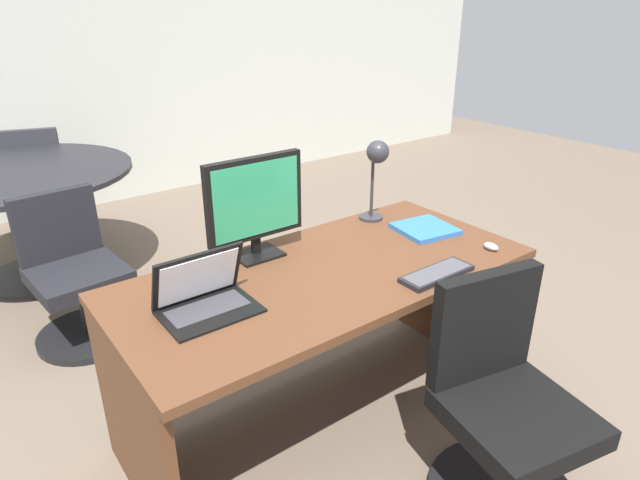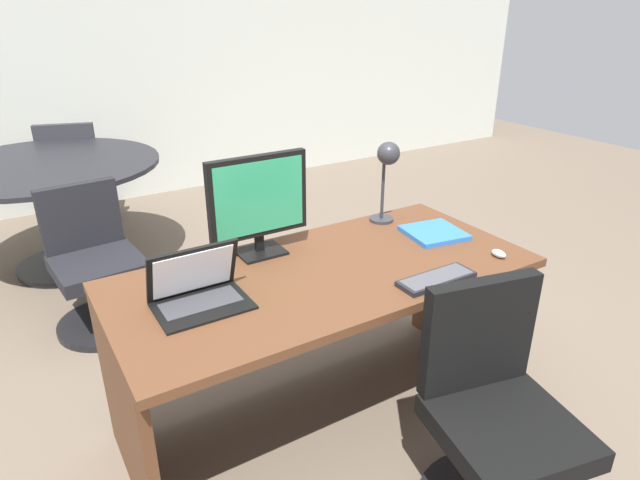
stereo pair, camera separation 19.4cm
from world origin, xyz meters
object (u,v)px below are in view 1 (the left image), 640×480
at_px(laptop, 203,291).
at_px(keyboard, 437,274).
at_px(book, 425,229).
at_px(office_chair, 503,418).
at_px(meeting_table, 18,198).
at_px(monitor, 255,202).
at_px(desk, 319,308).
at_px(meeting_chair_near, 40,190).
at_px(meeting_chair_far, 77,282).
at_px(mouse, 491,247).
at_px(desk_lamp, 377,163).

height_order(laptop, keyboard, laptop).
xyz_separation_m(book, office_chair, (-0.39, -0.78, -0.39)).
bearing_deg(meeting_table, monitor, -72.15).
relative_size(laptop, office_chair, 0.38).
distance_m(desk, monitor, 0.53).
distance_m(desk, laptop, 0.60).
bearing_deg(keyboard, office_chair, -99.93).
distance_m(book, meeting_chair_near, 3.28).
bearing_deg(desk, office_chair, -72.77).
xyz_separation_m(meeting_chair_near, meeting_chair_far, (-0.19, -1.74, -0.03)).
height_order(laptop, meeting_table, laptop).
xyz_separation_m(meeting_table, meeting_chair_near, (0.27, 0.85, -0.23)).
bearing_deg(mouse, laptop, 165.88).
bearing_deg(meeting_table, book, -57.22).
bearing_deg(meeting_table, keyboard, -66.59).
height_order(desk, laptop, laptop).
distance_m(mouse, desk_lamp, 0.67).
relative_size(meeting_table, meeting_chair_far, 1.78).
bearing_deg(mouse, desk_lamp, 106.47).
bearing_deg(meeting_chair_far, monitor, -62.62).
xyz_separation_m(keyboard, office_chair, (-0.08, -0.43, -0.39)).
relative_size(monitor, desk_lamp, 1.09).
bearing_deg(laptop, office_chair, -44.58).
relative_size(meeting_table, meeting_chair_near, 1.64).
xyz_separation_m(desk, desk_lamp, (0.53, 0.24, 0.50)).
xyz_separation_m(desk, office_chair, (0.25, -0.79, -0.17)).
bearing_deg(office_chair, meeting_table, 109.03).
height_order(monitor, book, monitor).
bearing_deg(desk, desk_lamp, 24.54).
relative_size(desk_lamp, office_chair, 0.47).
distance_m(desk, keyboard, 0.53).
distance_m(mouse, meeting_chair_far, 2.19).
relative_size(mouse, book, 0.25).
bearing_deg(meeting_chair_near, meeting_table, -107.34).
bearing_deg(monitor, desk, -57.02).
xyz_separation_m(meeting_table, meeting_chair_far, (0.08, -0.89, -0.26)).
bearing_deg(monitor, mouse, -33.72).
distance_m(office_chair, meeting_table, 3.16).
distance_m(desk, desk_lamp, 0.77).
xyz_separation_m(mouse, office_chair, (-0.46, -0.46, -0.40)).
relative_size(desk, mouse, 23.86).
relative_size(office_chair, meeting_table, 0.61).
relative_size(mouse, desk_lamp, 0.18).
bearing_deg(desk, meeting_chair_far, 118.45).
xyz_separation_m(laptop, meeting_table, (-0.25, 2.21, -0.21)).
height_order(office_chair, meeting_chair_far, office_chair).
distance_m(book, office_chair, 0.96).
height_order(mouse, meeting_chair_near, meeting_chair_near).
bearing_deg(desk, mouse, -25.51).
xyz_separation_m(monitor, meeting_chair_near, (-0.36, 2.80, -0.62)).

